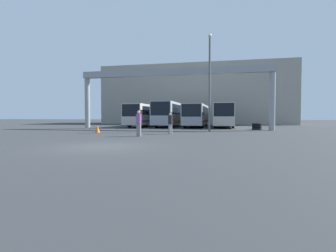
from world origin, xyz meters
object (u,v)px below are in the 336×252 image
Objects in this scene: bus_slot_0 at (144,114)px; bus_slot_2 at (196,114)px; pedestrian_far_center at (139,123)px; lamp_post at (210,79)px; bus_slot_3 at (224,114)px; tire_stack at (257,126)px; bus_slot_1 at (170,113)px; pedestrian_near_right at (170,123)px; traffic_cone at (97,129)px.

bus_slot_2 is at bearing -0.48° from bus_slot_0.
pedestrian_far_center is 0.20× the size of lamp_post.
bus_slot_0 is 14.46m from lamp_post.
bus_slot_3 reaches higher than tire_stack.
pedestrian_far_center is at bearing -85.11° from bus_slot_1.
bus_slot_3 is 7.06m from tire_stack.
pedestrian_near_right is 2.57× the size of traffic_cone.
bus_slot_0 is 15.83m from tire_stack.
lamp_post reaches higher than pedestrian_near_right.
pedestrian_near_right is at bearing -122.17° from lamp_post.
bus_slot_1 is at bearing 178.12° from bus_slot_3.
bus_slot_0 is 6.40× the size of pedestrian_near_right.
traffic_cone is 0.64× the size of tire_stack.
bus_slot_0 is 1.18× the size of lamp_post.
tire_stack is 0.11× the size of lamp_post.
lamp_post is (9.78, -10.15, 3.25)m from bus_slot_0.
pedestrian_near_right is 0.92× the size of pedestrian_far_center.
bus_slot_0 reaches higher than bus_slot_2.
bus_slot_2 reaches higher than pedestrian_near_right.
bus_slot_1 is 15.22m from pedestrian_near_right.
tire_stack is (7.16, -6.03, -1.35)m from bus_slot_2.
bus_slot_3 is at bearing -0.49° from bus_slot_2.
bus_slot_1 is at bearing 76.16° from traffic_cone.
bus_slot_0 is at bearing 179.52° from bus_slot_3.
pedestrian_near_right is 1.65× the size of tire_stack.
bus_slot_2 reaches higher than traffic_cone.
bus_slot_3 is (11.08, -0.09, 0.01)m from bus_slot_0.
pedestrian_near_right is 11.51m from tire_stack.
bus_slot_1 reaches higher than bus_slot_3.
lamp_post is at bearing -139.59° from tire_stack.
traffic_cone is at bearing -127.81° from bus_slot_3.
bus_slot_0 is 5.87× the size of pedestrian_far_center.
bus_slot_1 is 3.70m from bus_slot_2.
bus_slot_0 reaches higher than pedestrian_near_right.
lamp_post is (4.57, 7.39, 4.01)m from pedestrian_far_center.
pedestrian_far_center is (5.21, -17.54, -0.76)m from bus_slot_0.
bus_slot_2 is at bearing 139.89° from tire_stack.
lamp_post reaches higher than traffic_cone.
bus_slot_1 is 12.36m from lamp_post.
bus_slot_3 is at bearing 95.46° from pedestrian_far_center.
bus_slot_2 is (7.39, -0.06, -0.03)m from bus_slot_0.
bus_slot_3 is at bearing 82.61° from lamp_post.
bus_slot_1 reaches higher than pedestrian_far_center.
bus_slot_3 is 1.16× the size of lamp_post.
bus_slot_0 is at bearing 90.69° from traffic_cone.
bus_slot_2 is 3.69m from bus_slot_3.
lamp_post is (6.08, -10.30, 3.10)m from bus_slot_1.
tire_stack is (14.37, 8.07, 0.03)m from traffic_cone.
lamp_post is at bearing -76.67° from bus_slot_2.
pedestrian_near_right is at bearing -64.78° from bus_slot_0.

